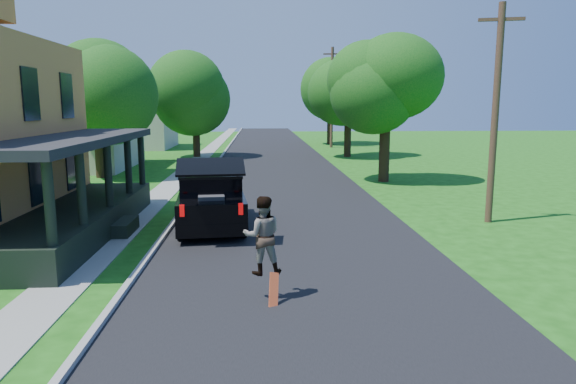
{
  "coord_description": "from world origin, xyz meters",
  "views": [
    {
      "loc": [
        -1.04,
        -10.26,
        4.08
      ],
      "look_at": [
        -0.3,
        3.0,
        1.82
      ],
      "focal_mm": 32.0,
      "sensor_mm": 36.0,
      "label": 1
    }
  ],
  "objects": [
    {
      "name": "tree_right_near",
      "position": [
        5.58,
        16.82,
        5.39
      ],
      "size": [
        6.76,
        6.44,
        8.17
      ],
      "rotation": [
        0.0,
        0.0,
        0.39
      ],
      "color": "black",
      "rests_on": "ground"
    },
    {
      "name": "tree_right_far",
      "position": [
        6.29,
        43.51,
        5.83
      ],
      "size": [
        7.32,
        7.1,
        8.94
      ],
      "rotation": [
        0.0,
        0.0,
        0.36
      ],
      "color": "black",
      "rests_on": "ground"
    },
    {
      "name": "ground",
      "position": [
        0.0,
        0.0,
        0.0
      ],
      "size": [
        140.0,
        140.0,
        0.0
      ],
      "primitive_type": "plane",
      "color": "#174E0F",
      "rests_on": "ground"
    },
    {
      "name": "utility_pole_near",
      "position": [
        7.0,
        6.99,
        3.84
      ],
      "size": [
        1.45,
        0.48,
        7.43
      ],
      "rotation": [
        0.0,
        0.0,
        -0.25
      ],
      "color": "#492E22",
      "rests_on": "ground"
    },
    {
      "name": "sidewalk",
      "position": [
        -5.6,
        20.0,
        0.0
      ],
      "size": [
        1.3,
        120.0,
        0.03
      ],
      "primitive_type": "cube",
      "color": "gray",
      "rests_on": "ground"
    },
    {
      "name": "black_suv",
      "position": [
        -2.68,
        6.85,
        0.97
      ],
      "size": [
        2.58,
        5.63,
        2.55
      ],
      "rotation": [
        0.0,
        0.0,
        0.1
      ],
      "color": "black",
      "rests_on": "ground"
    },
    {
      "name": "tree_left_mid",
      "position": [
        -10.09,
        19.19,
        5.11
      ],
      "size": [
        6.32,
        6.0,
        7.83
      ],
      "rotation": [
        0.0,
        0.0,
        0.29
      ],
      "color": "black",
      "rests_on": "ground"
    },
    {
      "name": "skateboard",
      "position": [
        -0.78,
        -0.18,
        0.28
      ],
      "size": [
        0.23,
        0.42,
        0.71
      ],
      "rotation": [
        0.0,
        0.0,
        0.33
      ],
      "color": "#B3370F",
      "rests_on": "ground"
    },
    {
      "name": "curb",
      "position": [
        -4.05,
        20.0,
        0.0
      ],
      "size": [
        0.15,
        120.0,
        0.12
      ],
      "primitive_type": "cube",
      "color": "gray",
      "rests_on": "ground"
    },
    {
      "name": "tree_right_mid",
      "position": [
        5.91,
        30.19,
        5.71
      ],
      "size": [
        6.88,
        7.02,
        8.79
      ],
      "rotation": [
        0.0,
        0.0,
        -0.31
      ],
      "color": "black",
      "rests_on": "ground"
    },
    {
      "name": "utility_pole_far",
      "position": [
        5.92,
        39.25,
        4.89
      ],
      "size": [
        1.74,
        0.38,
        9.46
      ],
      "rotation": [
        0.0,
        0.0,
        -0.14
      ],
      "color": "#492E22",
      "rests_on": "ground"
    },
    {
      "name": "street",
      "position": [
        0.0,
        20.0,
        0.0
      ],
      "size": [
        8.0,
        120.0,
        0.02
      ],
      "primitive_type": "cube",
      "color": "black",
      "rests_on": "ground"
    },
    {
      "name": "skateboarder",
      "position": [
        -1.0,
        0.19,
        1.38
      ],
      "size": [
        0.86,
        0.69,
        1.67
      ],
      "rotation": [
        0.0,
        0.0,
        3.22
      ],
      "color": "black",
      "rests_on": "ground"
    },
    {
      "name": "tree_left_far",
      "position": [
        -6.04,
        30.65,
        5.29
      ],
      "size": [
        6.53,
        6.29,
        8.34
      ],
      "rotation": [
        0.0,
        0.0,
        0.18
      ],
      "color": "black",
      "rests_on": "ground"
    },
    {
      "name": "neighbor_house_far",
      "position": [
        -13.5,
        40.0,
        4.19
      ],
      "size": [
        12.78,
        12.78,
        8.3
      ],
      "color": "beige",
      "rests_on": "ground"
    },
    {
      "name": "neighbor_house_mid",
      "position": [
        -13.5,
        24.0,
        4.19
      ],
      "size": [
        12.78,
        12.78,
        8.3
      ],
      "color": "beige",
      "rests_on": "ground"
    }
  ]
}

